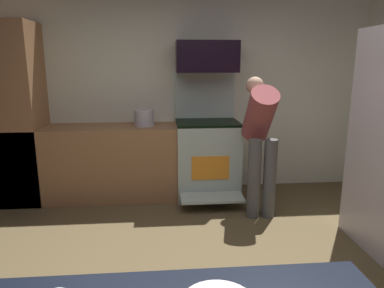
% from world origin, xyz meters
% --- Properties ---
extents(wall_back, '(5.20, 0.12, 2.60)m').
position_xyz_m(wall_back, '(0.00, 2.34, 1.30)').
color(wall_back, beige).
rests_on(wall_back, ground).
extents(lower_cabinet_run, '(2.40, 0.60, 0.90)m').
position_xyz_m(lower_cabinet_run, '(-0.90, 1.98, 0.45)').
color(lower_cabinet_run, '#976944').
rests_on(lower_cabinet_run, ground).
extents(cabinet_column, '(0.60, 0.60, 2.10)m').
position_xyz_m(cabinet_column, '(-1.90, 1.98, 1.05)').
color(cabinet_column, '#976944').
rests_on(cabinet_column, ground).
extents(oven_range, '(0.76, 0.95, 1.53)m').
position_xyz_m(oven_range, '(0.37, 1.97, 0.51)').
color(oven_range, '#AEBFB9').
rests_on(oven_range, ground).
extents(microwave, '(0.74, 0.38, 0.37)m').
position_xyz_m(microwave, '(0.37, 2.06, 1.72)').
color(microwave, black).
rests_on(microwave, oven_range).
extents(person_cook, '(0.31, 0.65, 1.50)m').
position_xyz_m(person_cook, '(0.87, 1.39, 0.89)').
color(person_cook, '#505050').
rests_on(person_cook, ground).
extents(stock_pot, '(0.24, 0.24, 0.20)m').
position_xyz_m(stock_pot, '(-0.40, 1.98, 1.00)').
color(stock_pot, '#B5B2BE').
rests_on(stock_pot, lower_cabinet_run).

